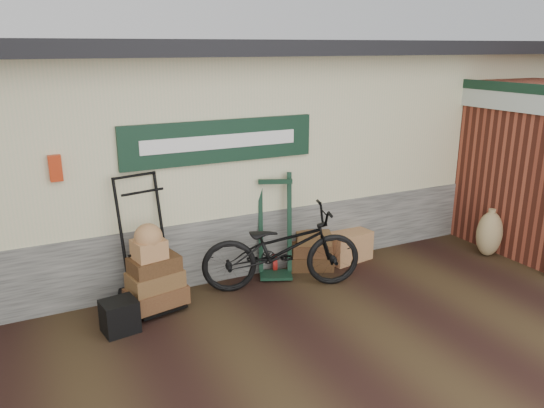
{
  "coord_description": "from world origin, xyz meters",
  "views": [
    {
      "loc": [
        -2.71,
        -5.37,
        3.13
      ],
      "look_at": [
        0.41,
        0.9,
        1.03
      ],
      "focal_mm": 35.0,
      "sensor_mm": 36.0,
      "label": 1
    }
  ],
  "objects_px": {
    "green_barrow": "(275,226)",
    "bicycle": "(282,244)",
    "porter_trolley": "(146,242)",
    "black_trunk": "(120,316)",
    "suitcase_stack": "(312,250)",
    "wicker_hamper": "(347,246)"
  },
  "relations": [
    {
      "from": "porter_trolley",
      "to": "black_trunk",
      "type": "relative_size",
      "value": 4.41
    },
    {
      "from": "suitcase_stack",
      "to": "black_trunk",
      "type": "bearing_deg",
      "value": -168.36
    },
    {
      "from": "bicycle",
      "to": "suitcase_stack",
      "type": "bearing_deg",
      "value": -44.51
    },
    {
      "from": "porter_trolley",
      "to": "suitcase_stack",
      "type": "xyz_separation_m",
      "value": [
        2.4,
        0.09,
        -0.57
      ]
    },
    {
      "from": "green_barrow",
      "to": "wicker_hamper",
      "type": "bearing_deg",
      "value": 23.05
    },
    {
      "from": "suitcase_stack",
      "to": "wicker_hamper",
      "type": "relative_size",
      "value": 0.91
    },
    {
      "from": "wicker_hamper",
      "to": "bicycle",
      "type": "relative_size",
      "value": 0.32
    },
    {
      "from": "porter_trolley",
      "to": "black_trunk",
      "type": "distance_m",
      "value": 0.94
    },
    {
      "from": "green_barrow",
      "to": "suitcase_stack",
      "type": "relative_size",
      "value": 2.34
    },
    {
      "from": "suitcase_stack",
      "to": "green_barrow",
      "type": "bearing_deg",
      "value": 175.87
    },
    {
      "from": "porter_trolley",
      "to": "black_trunk",
      "type": "xyz_separation_m",
      "value": [
        -0.47,
        -0.5,
        -0.65
      ]
    },
    {
      "from": "wicker_hamper",
      "to": "green_barrow",
      "type": "bearing_deg",
      "value": 180.0
    },
    {
      "from": "suitcase_stack",
      "to": "wicker_hamper",
      "type": "height_order",
      "value": "suitcase_stack"
    },
    {
      "from": "green_barrow",
      "to": "suitcase_stack",
      "type": "bearing_deg",
      "value": 18.91
    },
    {
      "from": "suitcase_stack",
      "to": "wicker_hamper",
      "type": "xyz_separation_m",
      "value": [
        0.65,
        0.04,
        -0.05
      ]
    },
    {
      "from": "green_barrow",
      "to": "bicycle",
      "type": "height_order",
      "value": "green_barrow"
    },
    {
      "from": "black_trunk",
      "to": "bicycle",
      "type": "distance_m",
      "value": 2.23
    },
    {
      "from": "porter_trolley",
      "to": "suitcase_stack",
      "type": "height_order",
      "value": "porter_trolley"
    },
    {
      "from": "black_trunk",
      "to": "bicycle",
      "type": "relative_size",
      "value": 0.18
    },
    {
      "from": "black_trunk",
      "to": "green_barrow",
      "type": "bearing_deg",
      "value": 15.4
    },
    {
      "from": "green_barrow",
      "to": "bicycle",
      "type": "relative_size",
      "value": 0.68
    },
    {
      "from": "wicker_hamper",
      "to": "black_trunk",
      "type": "relative_size",
      "value": 1.78
    }
  ]
}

